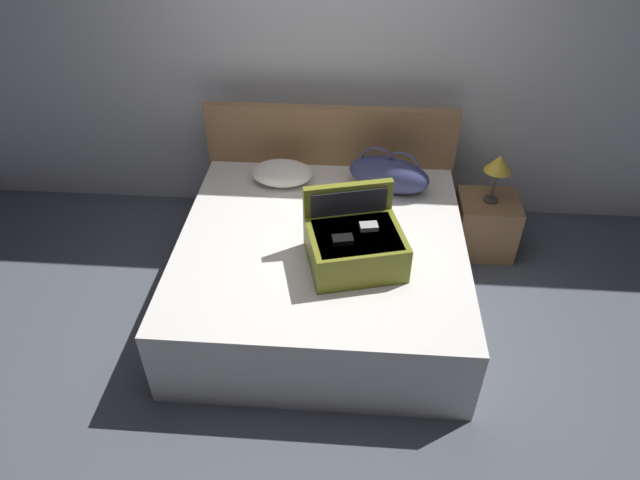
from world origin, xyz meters
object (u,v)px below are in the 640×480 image
Objects in this scene: pillow_near_headboard at (282,173)px; nightstand at (485,225)px; table_lamp at (499,165)px; bed at (321,271)px; duffel_bag at (389,174)px; hard_case_large at (355,244)px.

nightstand is (1.55, 0.02, -0.41)m from pillow_near_headboard.
table_lamp is (1.55, 0.02, 0.12)m from pillow_near_headboard.
bed is at bearing -150.93° from nightstand.
nightstand is (0.77, 0.05, -0.45)m from duffel_bag.
pillow_near_headboard is at bearing 108.01° from hard_case_large.
hard_case_large is 0.86m from duffel_bag.
duffel_bag is 0.90m from nightstand.
bed is 1.47m from table_lamp.
duffel_bag is (0.22, 0.83, -0.02)m from hard_case_large.
pillow_near_headboard is (-0.78, 0.03, -0.04)m from duffel_bag.
hard_case_large is at bearing -105.08° from duffel_bag.
hard_case_large reaches higher than nightstand.
table_lamp is at bearing 3.97° from duffel_bag.
duffel_bag is at bearing -176.03° from nightstand.
table_lamp reaches higher than bed.
bed is 0.52m from hard_case_large.
table_lamp is (0.77, 0.05, 0.08)m from duffel_bag.
bed reaches higher than nightstand.
pillow_near_headboard is (-0.34, 0.65, 0.36)m from bed.
table_lamp is at bearing 0.88° from pillow_near_headboard.
pillow_near_headboard is 1.55m from table_lamp.
hard_case_large is 1.44× the size of nightstand.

